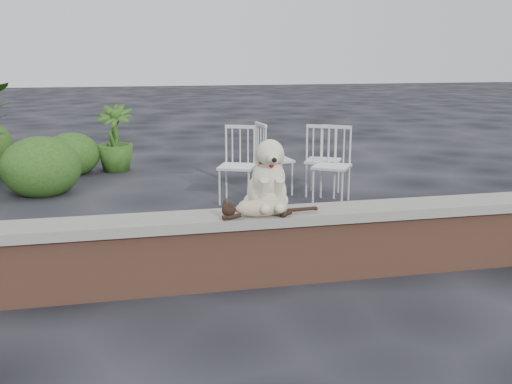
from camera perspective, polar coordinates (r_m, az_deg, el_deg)
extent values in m
plane|color=black|center=(4.91, 1.52, -8.45)|extent=(60.00, 60.00, 0.00)
cube|color=brown|center=(4.83, 1.54, -5.69)|extent=(6.00, 0.30, 0.50)
cube|color=slate|center=(4.74, 1.56, -2.37)|extent=(6.20, 0.40, 0.08)
imported|color=#214112|center=(9.53, -13.42, 5.05)|extent=(0.71, 0.71, 1.04)
ellipsoid|color=#214112|center=(8.21, -19.94, 2.23)|extent=(1.02, 0.94, 0.81)
ellipsoid|color=#214112|center=(9.51, -17.28, 3.45)|extent=(0.85, 0.78, 0.67)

